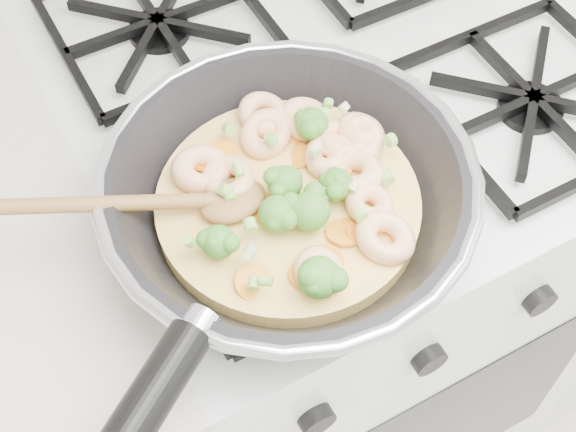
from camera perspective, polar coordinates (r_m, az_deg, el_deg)
stove at (r=1.27m, az=2.52°, el=-4.01°), size 0.60×0.60×0.92m
skillet at (r=0.72m, az=-0.13°, el=1.20°), size 0.48×0.39×0.10m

